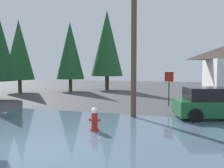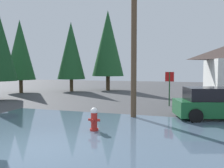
{
  "view_description": "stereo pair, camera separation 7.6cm",
  "coord_description": "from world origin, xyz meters",
  "px_view_note": "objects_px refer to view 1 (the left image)",
  "views": [
    {
      "loc": [
        4.29,
        -6.04,
        2.44
      ],
      "look_at": [
        0.92,
        4.86,
        1.71
      ],
      "focal_mm": 38.55,
      "sensor_mm": 36.0,
      "label": 1
    },
    {
      "loc": [
        4.36,
        -6.02,
        2.44
      ],
      "look_at": [
        0.92,
        4.86,
        1.71
      ],
      "focal_mm": 38.55,
      "sensor_mm": 36.0,
      "label": 2
    }
  ],
  "objects_px": {
    "utility_pole": "(134,24)",
    "stop_sign_far": "(169,82)",
    "fire_hydrant": "(94,120)",
    "parked_car": "(216,104)",
    "pine_tree_short_left": "(107,43)",
    "pine_tree_tall_left": "(19,50)",
    "pine_tree_far_center": "(70,51)"
  },
  "relations": [
    {
      "from": "pine_tree_tall_left",
      "to": "pine_tree_far_center",
      "type": "relative_size",
      "value": 0.99
    },
    {
      "from": "fire_hydrant",
      "to": "pine_tree_tall_left",
      "type": "bearing_deg",
      "value": 137.06
    },
    {
      "from": "utility_pole",
      "to": "pine_tree_tall_left",
      "type": "bearing_deg",
      "value": 147.19
    },
    {
      "from": "parked_car",
      "to": "fire_hydrant",
      "type": "bearing_deg",
      "value": -140.7
    },
    {
      "from": "pine_tree_short_left",
      "to": "pine_tree_far_center",
      "type": "xyz_separation_m",
      "value": [
        -3.29,
        -2.57,
        -0.92
      ]
    },
    {
      "from": "fire_hydrant",
      "to": "utility_pole",
      "type": "bearing_deg",
      "value": 73.84
    },
    {
      "from": "stop_sign_far",
      "to": "pine_tree_tall_left",
      "type": "distance_m",
      "value": 15.94
    },
    {
      "from": "parked_car",
      "to": "pine_tree_tall_left",
      "type": "relative_size",
      "value": 0.6
    },
    {
      "from": "pine_tree_short_left",
      "to": "pine_tree_far_center",
      "type": "relative_size",
      "value": 1.21
    },
    {
      "from": "utility_pole",
      "to": "pine_tree_far_center",
      "type": "distance_m",
      "value": 14.99
    },
    {
      "from": "utility_pole",
      "to": "fire_hydrant",
      "type": "bearing_deg",
      "value": -106.16
    },
    {
      "from": "pine_tree_short_left",
      "to": "stop_sign_far",
      "type": "bearing_deg",
      "value": -52.74
    },
    {
      "from": "pine_tree_tall_left",
      "to": "pine_tree_far_center",
      "type": "bearing_deg",
      "value": 34.37
    },
    {
      "from": "utility_pole",
      "to": "parked_car",
      "type": "distance_m",
      "value": 5.6
    },
    {
      "from": "utility_pole",
      "to": "pine_tree_short_left",
      "type": "height_order",
      "value": "pine_tree_short_left"
    },
    {
      "from": "pine_tree_tall_left",
      "to": "pine_tree_far_center",
      "type": "height_order",
      "value": "pine_tree_far_center"
    },
    {
      "from": "parked_car",
      "to": "stop_sign_far",
      "type": "bearing_deg",
      "value": 125.84
    },
    {
      "from": "pine_tree_far_center",
      "to": "pine_tree_tall_left",
      "type": "bearing_deg",
      "value": -145.63
    },
    {
      "from": "stop_sign_far",
      "to": "pine_tree_tall_left",
      "type": "height_order",
      "value": "pine_tree_tall_left"
    },
    {
      "from": "stop_sign_far",
      "to": "fire_hydrant",
      "type": "bearing_deg",
      "value": -107.42
    },
    {
      "from": "pine_tree_short_left",
      "to": "pine_tree_far_center",
      "type": "distance_m",
      "value": 4.28
    },
    {
      "from": "utility_pole",
      "to": "stop_sign_far",
      "type": "xyz_separation_m",
      "value": [
        1.43,
        4.33,
        -3.05
      ]
    },
    {
      "from": "pine_tree_tall_left",
      "to": "pine_tree_short_left",
      "type": "xyz_separation_m",
      "value": [
        7.51,
        5.46,
        0.97
      ]
    },
    {
      "from": "utility_pole",
      "to": "stop_sign_far",
      "type": "distance_m",
      "value": 5.48
    },
    {
      "from": "pine_tree_tall_left",
      "to": "pine_tree_far_center",
      "type": "distance_m",
      "value": 5.11
    },
    {
      "from": "parked_car",
      "to": "pine_tree_short_left",
      "type": "distance_m",
      "value": 17.33
    },
    {
      "from": "fire_hydrant",
      "to": "pine_tree_far_center",
      "type": "relative_size",
      "value": 0.13
    },
    {
      "from": "utility_pole",
      "to": "pine_tree_far_center",
      "type": "relative_size",
      "value": 1.2
    },
    {
      "from": "pine_tree_far_center",
      "to": "fire_hydrant",
      "type": "bearing_deg",
      "value": -59.96
    },
    {
      "from": "fire_hydrant",
      "to": "pine_tree_short_left",
      "type": "xyz_separation_m",
      "value": [
        -5.23,
        17.31,
        4.83
      ]
    },
    {
      "from": "pine_tree_short_left",
      "to": "pine_tree_far_center",
      "type": "bearing_deg",
      "value": -142.0
    },
    {
      "from": "fire_hydrant",
      "to": "stop_sign_far",
      "type": "bearing_deg",
      "value": 72.58
    }
  ]
}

